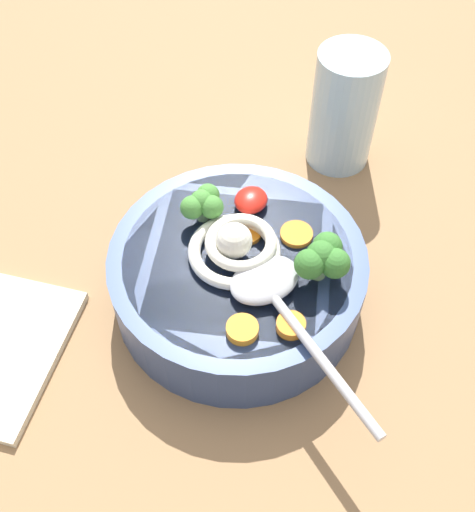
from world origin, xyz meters
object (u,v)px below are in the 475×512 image
Objects in this scene: soup_bowl at (238,276)px; soup_spoon at (272,295)px; drinking_glass at (344,109)px; noodle_pile at (236,246)px.

soup_bowl is 6.44cm from soup_spoon.
soup_bowl is 1.33× the size of soup_spoon.
soup_spoon is at bearing -118.69° from soup_bowl.
drinking_glass is at bearing 129.19° from soup_spoon.
drinking_glass is (24.04, 4.45, -0.35)cm from soup_spoon.
noodle_pile is 0.51× the size of soup_spoon.
noodle_pile is at bearing 178.98° from drinking_glass.
soup_spoon is at bearing -118.64° from noodle_pile.
drinking_glass reaches higher than noodle_pile.
noodle_pile is 21.41cm from drinking_glass.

